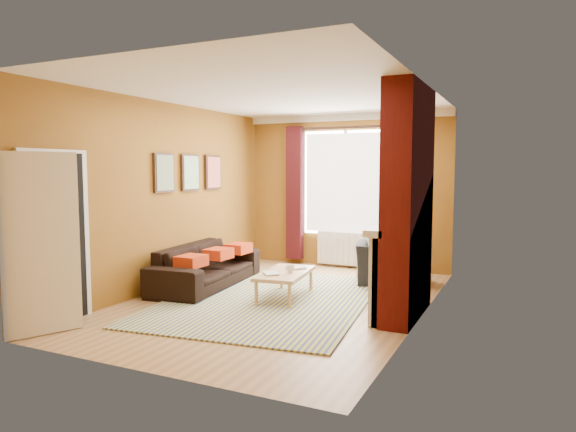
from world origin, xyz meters
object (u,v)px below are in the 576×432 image
object	(u,v)px
armchair	(390,263)
wicker_stool	(367,266)
coffee_table	(285,274)
floor_lamp	(426,209)
sofa	(207,266)

from	to	relation	value
armchair	wicker_stool	world-z (taller)	armchair
armchair	coffee_table	xyz separation A→B (m)	(-1.09, -1.51, 0.01)
armchair	floor_lamp	xyz separation A→B (m)	(0.44, 0.52, 0.84)
coffee_table	floor_lamp	distance (m)	2.68
coffee_table	floor_lamp	xyz separation A→B (m)	(1.54, 2.03, 0.83)
sofa	armchair	bearing A→B (deg)	-67.89
sofa	coffee_table	xyz separation A→B (m)	(1.43, -0.18, 0.02)
coffee_table	wicker_stool	bearing A→B (deg)	62.01
sofa	floor_lamp	distance (m)	3.60
armchair	coffee_table	world-z (taller)	armchair
wicker_stool	floor_lamp	xyz separation A→B (m)	(0.88, 0.28, 0.96)
floor_lamp	armchair	bearing A→B (deg)	-130.31
armchair	floor_lamp	size ratio (longest dim) A/B	0.69
wicker_stool	armchair	bearing A→B (deg)	-28.79
wicker_stool	floor_lamp	bearing A→B (deg)	17.87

